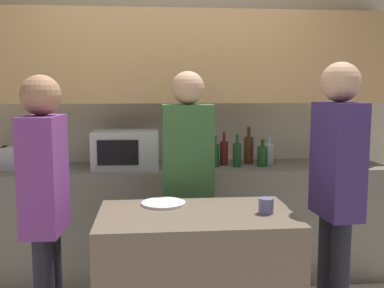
{
  "coord_description": "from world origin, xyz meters",
  "views": [
    {
      "loc": [
        -0.15,
        -2.23,
        1.57
      ],
      "look_at": [
        0.1,
        0.41,
        1.24
      ],
      "focal_mm": 42.0,
      "sensor_mm": 36.0,
      "label": 1
    }
  ],
  "objects_px": {
    "bottle_1": "(215,155)",
    "bottle_2": "(224,152)",
    "person_center": "(337,183)",
    "bottle_3": "(237,154)",
    "bottle_4": "(249,150)",
    "plate_on_island": "(163,203)",
    "bottle_0": "(202,152)",
    "person_right": "(188,172)",
    "toaster": "(11,158)",
    "microwave": "(126,149)",
    "cup_0": "(266,206)",
    "bottle_6": "(269,153)",
    "bottle_5": "(262,156)",
    "potted_plant": "(350,141)",
    "person_left": "(45,199)"
  },
  "relations": [
    {
      "from": "bottle_1",
      "to": "bottle_2",
      "type": "distance_m",
      "value": 0.11
    },
    {
      "from": "person_center",
      "to": "bottle_3",
      "type": "bearing_deg",
      "value": 14.42
    },
    {
      "from": "bottle_4",
      "to": "plate_on_island",
      "type": "bearing_deg",
      "value": -124.1
    },
    {
      "from": "bottle_0",
      "to": "person_right",
      "type": "relative_size",
      "value": 0.17
    },
    {
      "from": "toaster",
      "to": "bottle_0",
      "type": "distance_m",
      "value": 1.52
    },
    {
      "from": "microwave",
      "to": "cup_0",
      "type": "xyz_separation_m",
      "value": [
        0.82,
        -1.27,
        -0.15
      ]
    },
    {
      "from": "bottle_2",
      "to": "bottle_6",
      "type": "bearing_deg",
      "value": 9.29
    },
    {
      "from": "bottle_6",
      "to": "bottle_0",
      "type": "bearing_deg",
      "value": -173.01
    },
    {
      "from": "toaster",
      "to": "plate_on_island",
      "type": "distance_m",
      "value": 1.56
    },
    {
      "from": "bottle_5",
      "to": "plate_on_island",
      "type": "height_order",
      "value": "bottle_5"
    },
    {
      "from": "bottle_3",
      "to": "bottle_2",
      "type": "bearing_deg",
      "value": 133.96
    },
    {
      "from": "bottle_4",
      "to": "toaster",
      "type": "bearing_deg",
      "value": -177.31
    },
    {
      "from": "potted_plant",
      "to": "person_center",
      "type": "xyz_separation_m",
      "value": [
        -0.61,
        -1.17,
        -0.1
      ]
    },
    {
      "from": "microwave",
      "to": "bottle_1",
      "type": "xyz_separation_m",
      "value": [
        0.72,
        -0.02,
        -0.05
      ]
    },
    {
      "from": "toaster",
      "to": "bottle_3",
      "type": "distance_m",
      "value": 1.8
    },
    {
      "from": "potted_plant",
      "to": "bottle_1",
      "type": "xyz_separation_m",
      "value": [
        -1.15,
        -0.02,
        -0.1
      ]
    },
    {
      "from": "bottle_5",
      "to": "bottle_2",
      "type": "bearing_deg",
      "value": 163.81
    },
    {
      "from": "potted_plant",
      "to": "bottle_2",
      "type": "xyz_separation_m",
      "value": [
        -1.06,
        0.04,
        -0.09
      ]
    },
    {
      "from": "cup_0",
      "to": "person_left",
      "type": "bearing_deg",
      "value": 175.58
    },
    {
      "from": "bottle_4",
      "to": "plate_on_island",
      "type": "xyz_separation_m",
      "value": [
        -0.76,
        -1.12,
        -0.16
      ]
    },
    {
      "from": "bottle_4",
      "to": "person_right",
      "type": "height_order",
      "value": "person_right"
    },
    {
      "from": "bottle_2",
      "to": "person_center",
      "type": "bearing_deg",
      "value": -69.32
    },
    {
      "from": "bottle_2",
      "to": "bottle_3",
      "type": "distance_m",
      "value": 0.13
    },
    {
      "from": "toaster",
      "to": "bottle_4",
      "type": "bearing_deg",
      "value": 2.69
    },
    {
      "from": "potted_plant",
      "to": "bottle_0",
      "type": "height_order",
      "value": "potted_plant"
    },
    {
      "from": "person_right",
      "to": "bottle_0",
      "type": "bearing_deg",
      "value": -103.95
    },
    {
      "from": "toaster",
      "to": "bottle_3",
      "type": "relative_size",
      "value": 0.97
    },
    {
      "from": "bottle_0",
      "to": "bottle_3",
      "type": "distance_m",
      "value": 0.29
    },
    {
      "from": "microwave",
      "to": "plate_on_island",
      "type": "bearing_deg",
      "value": -75.3
    },
    {
      "from": "microwave",
      "to": "bottle_1",
      "type": "relative_size",
      "value": 2.06
    },
    {
      "from": "bottle_6",
      "to": "cup_0",
      "type": "distance_m",
      "value": 1.43
    },
    {
      "from": "microwave",
      "to": "bottle_4",
      "type": "xyz_separation_m",
      "value": [
        1.03,
        0.09,
        -0.03
      ]
    },
    {
      "from": "plate_on_island",
      "to": "bottle_4",
      "type": "bearing_deg",
      "value": 55.9
    },
    {
      "from": "toaster",
      "to": "potted_plant",
      "type": "bearing_deg",
      "value": 0.0
    },
    {
      "from": "person_left",
      "to": "person_center",
      "type": "distance_m",
      "value": 1.64
    },
    {
      "from": "bottle_3",
      "to": "bottle_5",
      "type": "xyz_separation_m",
      "value": [
        0.21,
        0.01,
        -0.02
      ]
    },
    {
      "from": "bottle_3",
      "to": "plate_on_island",
      "type": "relative_size",
      "value": 1.03
    },
    {
      "from": "potted_plant",
      "to": "bottle_5",
      "type": "height_order",
      "value": "potted_plant"
    },
    {
      "from": "bottle_3",
      "to": "bottle_5",
      "type": "relative_size",
      "value": 1.2
    },
    {
      "from": "bottle_3",
      "to": "potted_plant",
      "type": "bearing_deg",
      "value": 3.1
    },
    {
      "from": "bottle_2",
      "to": "bottle_3",
      "type": "bearing_deg",
      "value": -46.04
    },
    {
      "from": "toaster",
      "to": "bottle_1",
      "type": "xyz_separation_m",
      "value": [
        1.62,
        -0.02,
        0.01
      ]
    },
    {
      "from": "bottle_0",
      "to": "person_center",
      "type": "distance_m",
      "value": 1.36
    },
    {
      "from": "bottle_5",
      "to": "bottle_6",
      "type": "bearing_deg",
      "value": 57.6
    },
    {
      "from": "cup_0",
      "to": "microwave",
      "type": "bearing_deg",
      "value": 122.93
    },
    {
      "from": "microwave",
      "to": "plate_on_island",
      "type": "height_order",
      "value": "microwave"
    },
    {
      "from": "bottle_6",
      "to": "plate_on_island",
      "type": "bearing_deg",
      "value": -129.59
    },
    {
      "from": "bottle_3",
      "to": "person_right",
      "type": "bearing_deg",
      "value": -127.78
    },
    {
      "from": "bottle_2",
      "to": "person_center",
      "type": "height_order",
      "value": "person_center"
    },
    {
      "from": "toaster",
      "to": "plate_on_island",
      "type": "height_order",
      "value": "toaster"
    }
  ]
}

